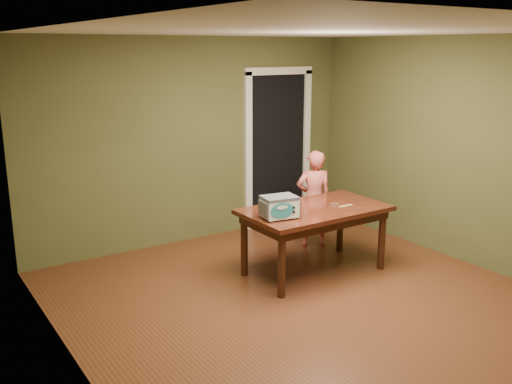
{
  "coord_description": "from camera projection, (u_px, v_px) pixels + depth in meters",
  "views": [
    {
      "loc": [
        -3.3,
        -3.95,
        2.45
      ],
      "look_at": [
        -0.04,
        1.0,
        0.95
      ],
      "focal_mm": 40.0,
      "sensor_mm": 36.0,
      "label": 1
    }
  ],
  "objects": [
    {
      "name": "floor",
      "position": [
        316.0,
        307.0,
        5.56
      ],
      "size": [
        5.0,
        5.0,
        0.0
      ],
      "primitive_type": "plane",
      "color": "brown",
      "rests_on": "ground"
    },
    {
      "name": "room_shell",
      "position": [
        321.0,
        133.0,
        5.14
      ],
      "size": [
        4.52,
        5.02,
        2.61
      ],
      "color": "#4F522C",
      "rests_on": "ground"
    },
    {
      "name": "doorway",
      "position": [
        266.0,
        147.0,
        8.25
      ],
      "size": [
        1.1,
        0.66,
        2.25
      ],
      "color": "black",
      "rests_on": "ground"
    },
    {
      "name": "dining_table",
      "position": [
        315.0,
        216.0,
        6.27
      ],
      "size": [
        1.6,
        0.9,
        0.75
      ],
      "rotation": [
        0.0,
        0.0,
        0.0
      ],
      "color": "#35130C",
      "rests_on": "floor"
    },
    {
      "name": "toy_oven",
      "position": [
        279.0,
        206.0,
        5.84
      ],
      "size": [
        0.41,
        0.3,
        0.23
      ],
      "rotation": [
        0.0,
        0.0,
        -0.16
      ],
      "color": "#4C4F54",
      "rests_on": "dining_table"
    },
    {
      "name": "baking_pan",
      "position": [
        335.0,
        204.0,
        6.35
      ],
      "size": [
        0.1,
        0.1,
        0.02
      ],
      "color": "silver",
      "rests_on": "dining_table"
    },
    {
      "name": "spatula",
      "position": [
        346.0,
        206.0,
        6.31
      ],
      "size": [
        0.18,
        0.03,
        0.01
      ],
      "primitive_type": "cube",
      "rotation": [
        0.0,
        0.0,
        -0.03
      ],
      "color": "#D2C15B",
      "rests_on": "dining_table"
    },
    {
      "name": "child",
      "position": [
        314.0,
        199.0,
        7.13
      ],
      "size": [
        0.53,
        0.45,
        1.23
      ],
      "primitive_type": "imported",
      "rotation": [
        0.0,
        0.0,
        2.73
      ],
      "color": "#D45B57",
      "rests_on": "floor"
    }
  ]
}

